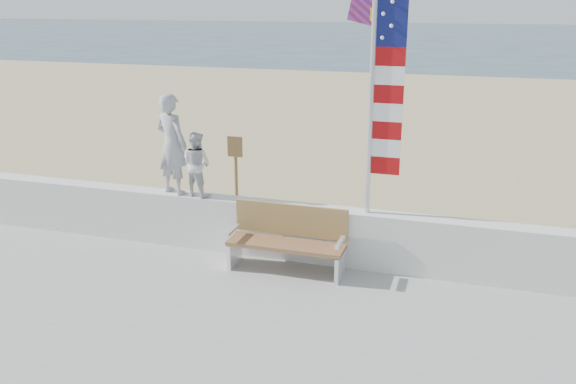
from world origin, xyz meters
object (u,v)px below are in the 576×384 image
Objects in this scene: adult at (172,144)px; bench at (288,238)px; child at (196,164)px; flag at (381,87)px.

bench is (2.14, -0.45, -1.23)m from adult.
child is 2.00m from bench.
adult is 3.55m from flag.
child is 0.60× the size of bench.
bench is 2.66m from flag.
child is at bearing 165.12° from bench.
child is 3.26m from flag.
adult is 0.52m from child.
child is at bearing -160.80° from adult.
adult is at bearing 180.00° from flag.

